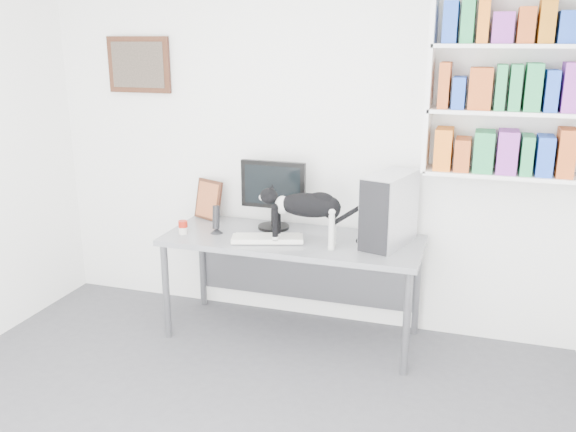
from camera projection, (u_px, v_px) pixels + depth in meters
The scene contains 11 objects.
room at pixel (172, 218), 2.63m from camera, with size 4.01×4.01×2.70m.
bookshelf at pixel (513, 79), 3.77m from camera, with size 1.03×0.28×1.24m, color white.
wall_art at pixel (139, 65), 4.65m from camera, with size 0.52×0.04×0.42m, color #4F2C19.
desk at pixel (292, 287), 4.37m from camera, with size 1.80×0.70×0.75m, color gray.
monitor at pixel (273, 194), 4.41m from camera, with size 0.48×0.23×0.51m, color black.
keyboard at pixel (268, 238), 4.19m from camera, with size 0.49×0.19×0.04m, color silver.
pc_tower at pixel (389, 210), 4.07m from camera, with size 0.22×0.49×0.49m, color silver.
speaker at pixel (216, 219), 4.34m from camera, with size 0.09×0.09×0.21m, color black.
leaning_print at pixel (209, 199), 4.67m from camera, with size 0.25×0.10×0.32m, color #4F2C19.
soup_can at pixel (183, 227), 4.34m from camera, with size 0.07×0.07×0.10m, color #A91C0E.
cat at pixel (307, 219), 4.05m from camera, with size 0.62×0.17×0.38m, color black, non-canonical shape.
Camera 1 is at (1.24, -2.25, 2.09)m, focal length 38.00 mm.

